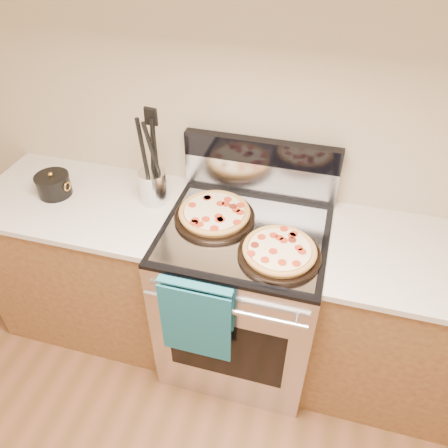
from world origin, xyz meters
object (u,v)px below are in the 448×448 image
(range_body, at_px, (242,298))
(pepperoni_pizza_back, at_px, (214,214))
(utensil_crock, at_px, (153,187))
(pepperoni_pizza_front, at_px, (279,252))
(saucepan, at_px, (54,186))

(range_body, height_order, pepperoni_pizza_back, pepperoni_pizza_back)
(range_body, relative_size, utensil_crock, 5.31)
(utensil_crock, bearing_deg, pepperoni_pizza_back, -12.56)
(pepperoni_pizza_front, bearing_deg, utensil_crock, 159.98)
(pepperoni_pizza_front, bearing_deg, pepperoni_pizza_back, 153.22)
(pepperoni_pizza_front, distance_m, saucepan, 1.19)
(range_body, distance_m, utensil_crock, 0.74)
(pepperoni_pizza_back, bearing_deg, saucepan, -179.50)
(range_body, height_order, pepperoni_pizza_front, pepperoni_pizza_front)
(utensil_crock, height_order, saucepan, utensil_crock)
(saucepan, bearing_deg, pepperoni_pizza_front, -7.85)
(utensil_crock, relative_size, saucepan, 1.02)
(range_body, xyz_separation_m, pepperoni_pizza_front, (0.18, -0.13, 0.50))
(pepperoni_pizza_front, xyz_separation_m, saucepan, (-1.18, 0.16, 0.01))
(utensil_crock, bearing_deg, saucepan, -170.89)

